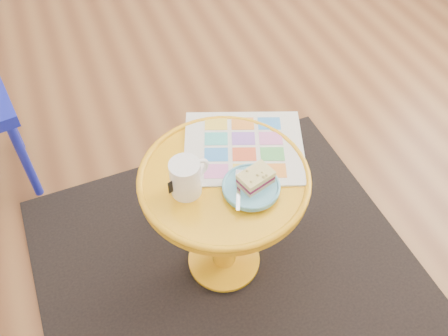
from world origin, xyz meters
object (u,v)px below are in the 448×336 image
object	(u,v)px
mug	(186,177)
plate	(251,187)
side_table	(224,205)
newspaper	(244,147)

from	to	relation	value
mug	plate	world-z (taller)	mug
side_table	mug	world-z (taller)	mug
side_table	mug	size ratio (longest dim) A/B	4.13
side_table	newspaper	distance (m)	0.19
newspaper	mug	size ratio (longest dim) A/B	2.97
newspaper	mug	distance (m)	0.24
side_table	plate	xyz separation A→B (m)	(0.05, -0.08, 0.15)
side_table	plate	size ratio (longest dim) A/B	3.08
mug	plate	bearing A→B (deg)	-40.68
side_table	plate	bearing A→B (deg)	-56.14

